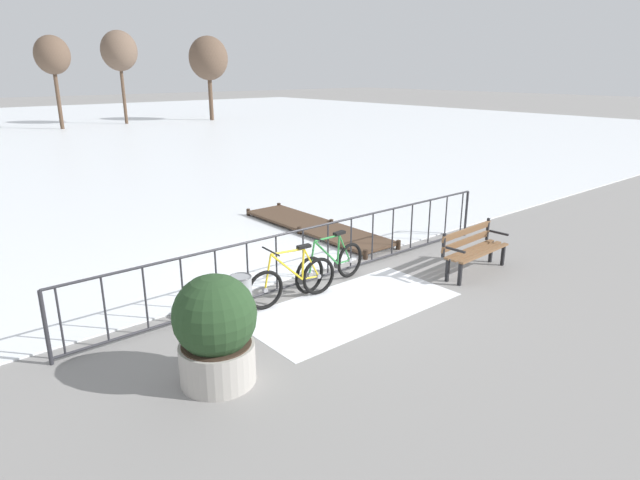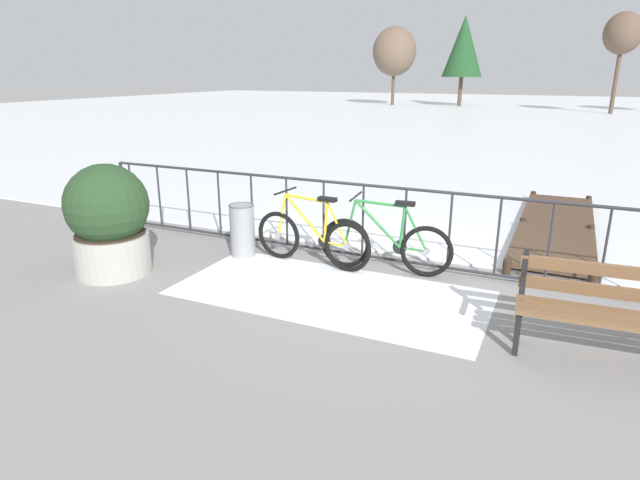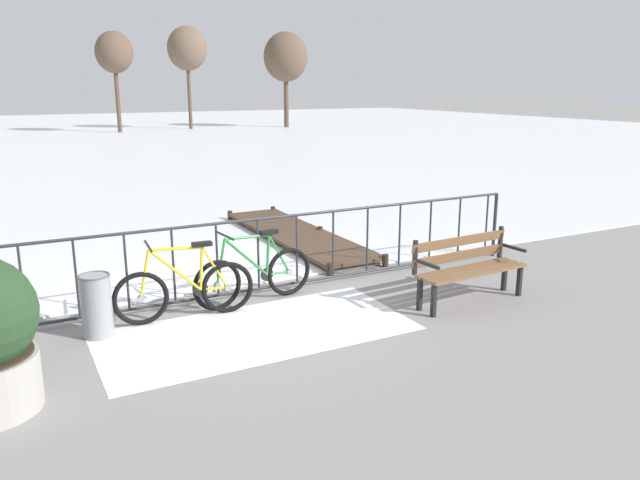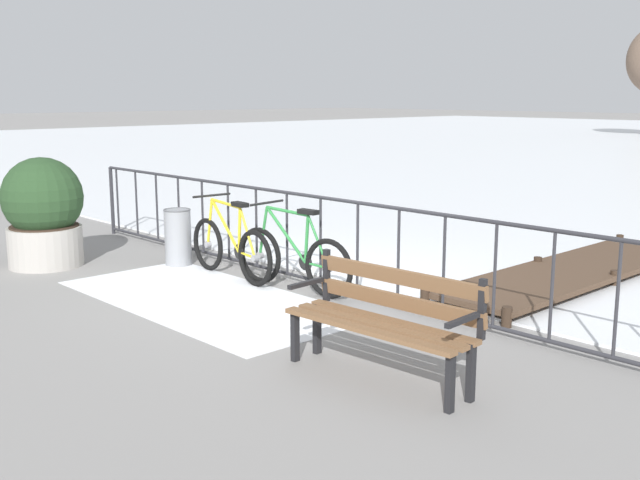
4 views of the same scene
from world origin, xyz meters
name	(u,v)px [view 3 (image 3 of 4)]	position (x,y,z in m)	size (l,w,h in m)	color
ground_plane	(239,298)	(0.00, 0.00, 0.00)	(160.00, 160.00, 0.00)	gray
frozen_pond	(49,138)	(0.00, 28.40, 0.01)	(80.00, 56.00, 0.03)	white
snow_patch	(257,331)	(-0.24, -1.20, 0.00)	(3.60, 1.71, 0.01)	white
railing_fence	(238,258)	(0.00, 0.00, 0.56)	(9.06, 0.06, 1.07)	#2D2D33
bicycle_near_railing	(185,290)	(-0.84, -0.42, 0.37)	(1.71, 0.52, 0.97)	black
bicycle_second	(254,275)	(0.12, -0.27, 0.37)	(1.71, 0.52, 0.97)	black
park_bench	(467,263)	(2.61, -1.50, 0.51)	(1.63, 0.57, 0.89)	brown
trash_bin	(97,305)	(-1.88, -0.49, 0.37)	(0.35, 0.35, 0.73)	gray
wooden_dock	(296,234)	(2.05, 2.50, 0.12)	(1.10, 4.49, 0.20)	#4C3828
tree_west_mid	(187,49)	(8.63, 31.63, 4.90)	(2.43, 2.43, 6.27)	brown
tree_east_mid	(114,53)	(4.09, 30.78, 4.52)	(2.14, 2.14, 5.75)	brown
tree_far_east	(286,57)	(14.72, 30.34, 4.47)	(2.85, 2.85, 6.07)	brown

